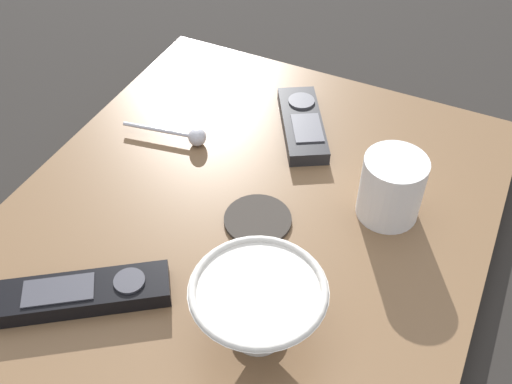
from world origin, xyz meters
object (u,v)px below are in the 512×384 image
Objects in this scene: cereal_bowl at (258,308)px; teaspoon at (190,136)px; tv_remote_far at (83,293)px; drink_coaster at (256,222)px; tv_remote_near at (305,125)px; coffee_mug at (391,188)px.

cereal_bowl is 0.32m from teaspoon.
tv_remote_far reaches higher than drink_coaster.
drink_coaster is (0.10, 0.15, -0.01)m from teaspoon.
tv_remote_near is 0.39m from tv_remote_far.
coffee_mug is at bearing 135.94° from tv_remote_far.
tv_remote_near is at bearing -175.83° from drink_coaster.
coffee_mug is 0.53× the size of tv_remote_near.
tv_remote_far is 0.22m from drink_coaster.
cereal_bowl is at bearing 13.85° from tv_remote_near.
tv_remote_far reaches higher than tv_remote_near.
teaspoon reaches higher than drink_coaster.
teaspoon is (-0.24, -0.22, -0.03)m from cereal_bowl.
tv_remote_far is (0.27, -0.26, -0.03)m from coffee_mug.
drink_coaster is (0.09, -0.14, -0.04)m from coffee_mug.
teaspoon is at bearing -92.30° from coffee_mug.
cereal_bowl is at bearing 26.14° from drink_coaster.
teaspoon is 0.18m from drink_coaster.
teaspoon is 1.46× the size of drink_coaster.
drink_coaster is (0.19, 0.01, -0.01)m from tv_remote_near.
coffee_mug is 0.19m from tv_remote_near.
coffee_mug is 0.29m from teaspoon.
coffee_mug is at bearing 55.40° from tv_remote_near.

